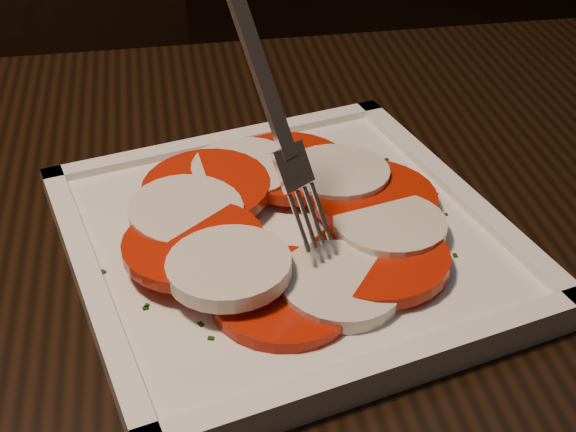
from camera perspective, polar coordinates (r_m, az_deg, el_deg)
name	(u,v)px	position (r m, az deg, el deg)	size (l,w,h in m)	color
table	(287,402)	(0.57, -0.04, -13.09)	(1.22, 0.83, 0.75)	black
chair	(87,99)	(1.24, -14.14, 8.06)	(0.55, 0.55, 0.93)	black
plate	(288,244)	(0.53, 0.00, -1.97)	(0.28, 0.28, 0.01)	white
caprese_salad	(288,221)	(0.52, 0.00, -0.35)	(0.23, 0.23, 0.03)	#B91404
fork	(249,74)	(0.47, -2.80, 10.07)	(0.04, 0.10, 0.18)	white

